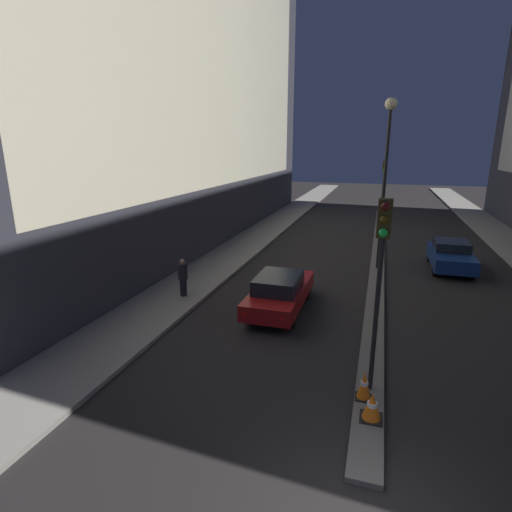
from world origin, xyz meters
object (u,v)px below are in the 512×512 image
Objects in this scene: traffic_light_near at (381,255)px; street_lamp at (387,151)px; traffic_light_mid at (384,178)px; car_left_lane at (280,291)px; traffic_cone_near at (372,406)px; traffic_cone_far at (364,385)px; car_right_lane at (451,255)px; pedestrian_on_left_sidewalk at (183,277)px.

street_lamp is (0.00, 11.12, 2.23)m from traffic_light_near.
traffic_light_mid reaches higher than car_left_lane.
traffic_cone_far is (-0.21, 0.75, 0.04)m from traffic_cone_near.
street_lamp is at bearing 90.32° from traffic_cone_near.
street_lamp reaches higher than car_right_lane.
traffic_cone_near is at bearing -58.16° from car_left_lane.
traffic_light_near is 3.47m from traffic_cone_near.
car_right_lane is at bearing 73.90° from traffic_light_near.
traffic_light_near is 3.09× the size of pedestrian_on_left_sidewalk.
pedestrian_on_left_sidewalk is at bearing 149.26° from traffic_light_near.
street_lamp is 13.48m from traffic_cone_near.
street_lamp is 6.41m from car_right_lane.
traffic_cone_near is 0.77m from traffic_cone_far.
traffic_cone_far is (-0.14, -11.56, -5.45)m from street_lamp.
traffic_light_near is at bearing 93.30° from traffic_cone_near.
traffic_light_mid reaches higher than traffic_cone_far.
street_lamp is at bearing -161.02° from car_right_lane.
traffic_light_mid is 1.04× the size of car_left_lane.
car_right_lane is (3.49, 13.53, 0.30)m from traffic_cone_near.
traffic_light_near is 1.19× the size of car_right_lane.
traffic_light_near is 9.31m from pedestrian_on_left_sidewalk.
pedestrian_on_left_sidewalk is at bearing 143.35° from traffic_cone_near.
traffic_light_mid is 26.32m from traffic_cone_near.
car_left_lane is at bearing 1.40° from pedestrian_on_left_sidewalk.
traffic_cone_near is 0.90× the size of traffic_cone_far.
traffic_light_near is at bearing -106.10° from car_right_lane.
pedestrian_on_left_sidewalk is (-7.65, 4.55, -2.73)m from traffic_light_near.
traffic_cone_near is 9.64m from pedestrian_on_left_sidewalk.
traffic_cone_far is 9.04m from pedestrian_on_left_sidewalk.
street_lamp is 11.28× the size of traffic_cone_far.
car_left_lane is (-3.56, -6.46, -5.19)m from street_lamp.
traffic_light_near is at bearing -90.00° from street_lamp.
car_left_lane is 2.98× the size of pedestrian_on_left_sidewalk.
traffic_light_mid is at bearing 90.00° from street_lamp.
car_right_lane is (7.12, 7.69, 0.01)m from car_left_lane.
street_lamp reaches higher than pedestrian_on_left_sidewalk.
traffic_cone_near is at bearing -104.47° from car_right_lane.
street_lamp is at bearing 61.15° from car_left_lane.
traffic_cone_near is (0.07, -12.31, -5.49)m from street_lamp.
traffic_light_mid is (0.00, 24.93, 0.00)m from traffic_light_near.
traffic_cone_near is 0.16× the size of car_right_lane.
traffic_cone_far is at bearing -33.64° from pedestrian_on_left_sidewalk.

